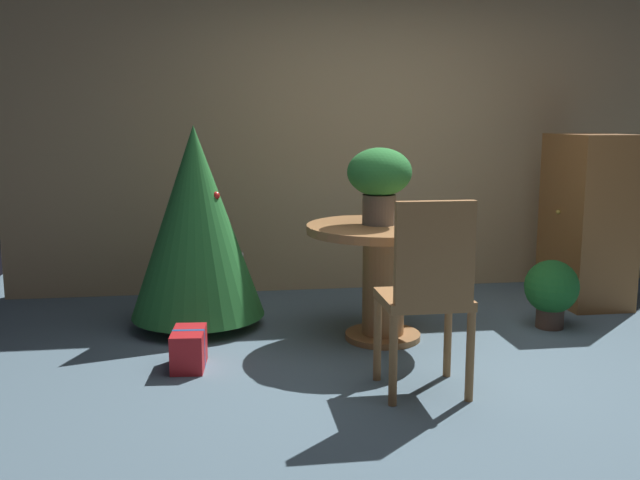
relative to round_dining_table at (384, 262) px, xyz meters
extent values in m
plane|color=slate|center=(0.21, -0.72, -0.52)|extent=(6.60, 6.60, 0.00)
cube|color=tan|center=(0.21, 1.48, 0.78)|extent=(6.00, 0.10, 2.60)
cylinder|color=#9E6B3D|center=(0.00, 0.00, -0.50)|extent=(0.50, 0.50, 0.04)
cylinder|color=#9E6B3D|center=(0.00, 0.00, -0.14)|extent=(0.28, 0.28, 0.67)
cylinder|color=#9E6B3D|center=(0.00, 0.00, 0.22)|extent=(1.01, 1.01, 0.05)
cylinder|color=#665B51|center=(-0.03, 0.02, 0.34)|extent=(0.22, 0.22, 0.19)
ellipsoid|color=#287533|center=(-0.03, 0.02, 0.59)|extent=(0.42, 0.42, 0.31)
sphere|color=#EAD14C|center=(0.01, 0.09, 0.58)|extent=(0.08, 0.08, 0.08)
sphere|color=#EAD14C|center=(0.07, 0.09, 0.57)|extent=(0.08, 0.08, 0.08)
sphere|color=#EAD14C|center=(0.09, 0.14, 0.58)|extent=(0.05, 0.05, 0.05)
sphere|color=#EAD14C|center=(-0.06, 0.16, 0.59)|extent=(0.08, 0.08, 0.08)
cylinder|color=#9E6B3D|center=(-0.20, -0.72, -0.28)|extent=(0.04, 0.04, 0.48)
cylinder|color=#9E6B3D|center=(0.20, -0.72, -0.28)|extent=(0.04, 0.04, 0.48)
cylinder|color=#9E6B3D|center=(-0.20, -1.08, -0.28)|extent=(0.04, 0.04, 0.48)
cylinder|color=#9E6B3D|center=(0.20, -1.08, -0.28)|extent=(0.04, 0.04, 0.48)
cube|color=#9E6B3D|center=(0.00, -0.90, -0.02)|extent=(0.45, 0.40, 0.05)
cube|color=#9E6B3D|center=(0.00, -1.08, 0.27)|extent=(0.40, 0.05, 0.52)
cylinder|color=brown|center=(-1.22, 0.47, -0.48)|extent=(0.10, 0.10, 0.08)
cone|color=#287533|center=(-1.22, 0.47, 0.22)|extent=(0.92, 0.92, 1.32)
sphere|color=red|center=(-1.05, 0.70, 0.06)|extent=(0.06, 0.06, 0.06)
sphere|color=red|center=(-1.08, 0.39, 0.41)|extent=(0.05, 0.05, 0.05)
sphere|color=silver|center=(-0.92, 0.47, -0.02)|extent=(0.05, 0.05, 0.05)
sphere|color=gold|center=(-1.50, 0.55, -0.11)|extent=(0.06, 0.06, 0.06)
sphere|color=red|center=(-1.02, 0.30, 0.07)|extent=(0.04, 0.04, 0.04)
cube|color=red|center=(-1.25, -0.38, -0.40)|extent=(0.21, 0.33, 0.23)
cube|color=#1E569E|center=(-1.25, -0.38, -0.40)|extent=(0.19, 0.05, 0.23)
cube|color=brown|center=(1.79, 0.70, 0.15)|extent=(0.47, 0.73, 1.33)
sphere|color=#B29338|center=(1.55, 0.70, 0.21)|extent=(0.04, 0.04, 0.04)
cylinder|color=#4C382D|center=(1.21, 0.08, -0.45)|extent=(0.19, 0.19, 0.14)
sphere|color=#1E6628|center=(1.21, 0.08, -0.22)|extent=(0.37, 0.37, 0.37)
camera|label=1|loc=(-1.05, -4.38, 0.92)|focal=39.45mm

